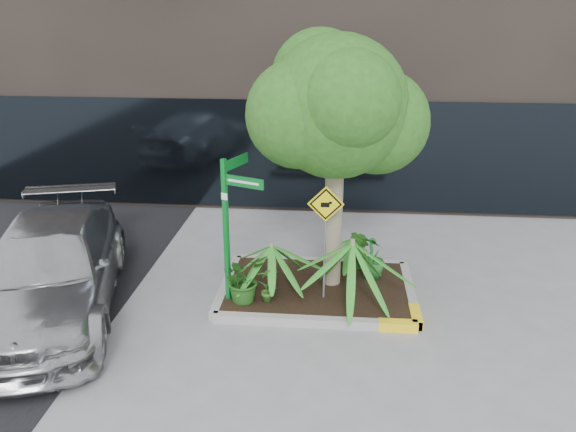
# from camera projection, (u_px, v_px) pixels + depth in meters

# --- Properties ---
(ground) EXTENTS (80.00, 80.00, 0.00)m
(ground) POSITION_uv_depth(u_px,v_px,m) (304.00, 301.00, 9.55)
(ground) COLOR gray
(ground) RESTS_ON ground
(planter) EXTENTS (3.35, 2.36, 0.15)m
(planter) POSITION_uv_depth(u_px,v_px,m) (319.00, 288.00, 9.75)
(planter) COLOR #9E9E99
(planter) RESTS_ON ground
(tree) EXTENTS (2.94, 2.61, 4.41)m
(tree) POSITION_uv_depth(u_px,v_px,m) (337.00, 107.00, 8.82)
(tree) COLOR gray
(tree) RESTS_ON ground
(palm_front) EXTENTS (1.26, 1.26, 1.40)m
(palm_front) POSITION_uv_depth(u_px,v_px,m) (353.00, 244.00, 8.82)
(palm_front) COLOR gray
(palm_front) RESTS_ON ground
(palm_left) EXTENTS (1.01, 1.01, 1.12)m
(palm_left) POSITION_uv_depth(u_px,v_px,m) (272.00, 246.00, 9.28)
(palm_left) COLOR gray
(palm_left) RESTS_ON ground
(palm_back) EXTENTS (0.70, 0.70, 0.78)m
(palm_back) POSITION_uv_depth(u_px,v_px,m) (352.00, 239.00, 10.20)
(palm_back) COLOR gray
(palm_back) RESTS_ON ground
(parked_car) EXTENTS (3.34, 5.38, 1.45)m
(parked_car) POSITION_uv_depth(u_px,v_px,m) (50.00, 269.00, 9.04)
(parked_car) COLOR #A2A2A7
(parked_car) RESTS_ON ground
(shrub_a) EXTENTS (1.02, 1.02, 0.80)m
(shrub_a) POSITION_uv_depth(u_px,v_px,m) (244.00, 278.00, 9.12)
(shrub_a) COLOR #215418
(shrub_a) RESTS_ON planter
(shrub_b) EXTENTS (0.63, 0.63, 0.79)m
(shrub_b) POSITION_uv_depth(u_px,v_px,m) (372.00, 257.00, 9.92)
(shrub_b) COLOR #1E6425
(shrub_b) RESTS_ON planter
(shrub_c) EXTENTS (0.40, 0.40, 0.63)m
(shrub_c) POSITION_uv_depth(u_px,v_px,m) (268.00, 284.00, 9.11)
(shrub_c) COLOR #336920
(shrub_c) RESTS_ON planter
(shrub_d) EXTENTS (0.58, 0.58, 0.77)m
(shrub_d) POSITION_uv_depth(u_px,v_px,m) (359.00, 249.00, 10.26)
(shrub_d) COLOR #2A641D
(shrub_d) RESTS_ON planter
(street_sign_post) EXTENTS (0.70, 0.92, 2.53)m
(street_sign_post) POSITION_uv_depth(u_px,v_px,m) (230.00, 218.00, 8.85)
(street_sign_post) COLOR #0A7826
(street_sign_post) RESTS_ON ground
(cattle_sign) EXTENTS (0.59, 0.27, 1.91)m
(cattle_sign) POSITION_uv_depth(u_px,v_px,m) (325.00, 223.00, 8.99)
(cattle_sign) COLOR slate
(cattle_sign) RESTS_ON ground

